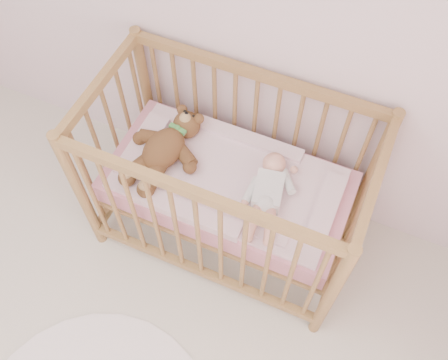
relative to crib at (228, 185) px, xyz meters
The scene contains 5 objects.
crib is the anchor object (origin of this frame).
mattress 0.01m from the crib, ahead, with size 1.22×0.62×0.13m, color pink.
blanket 0.06m from the crib, ahead, with size 1.10×0.58×0.06m, color #FCADC1, non-canonical shape.
baby 0.26m from the crib, ahead, with size 0.25×0.52×0.12m, color white, non-canonical shape.
teddy_bear 0.37m from the crib, behind, with size 0.40×0.57×0.16m, color brown, non-canonical shape.
Camera 1 is at (0.94, 0.37, 2.66)m, focal length 40.00 mm.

